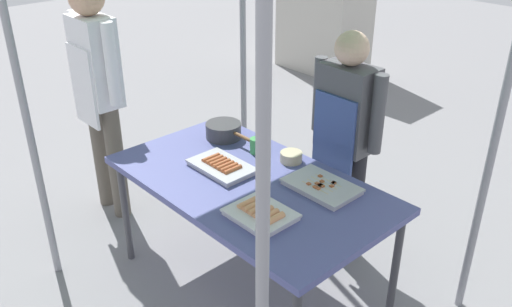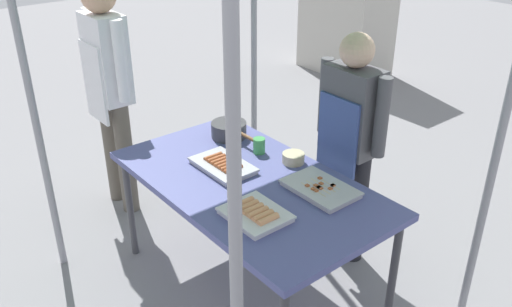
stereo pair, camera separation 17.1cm
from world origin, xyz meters
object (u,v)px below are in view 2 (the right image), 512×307
at_px(drink_cup_near_edge, 259,146).
at_px(customer_nearby, 109,79).
at_px(tray_grilled_sausages, 223,165).
at_px(condiment_bowl, 293,158).
at_px(tray_pork_links, 255,214).
at_px(cooking_wok, 229,129).
at_px(neighbor_stall_left, 348,1).
at_px(tray_meat_skewers, 320,189).
at_px(stall_table, 249,188).
at_px(vendor_woman, 349,133).

height_order(drink_cup_near_edge, customer_nearby, customer_nearby).
bearing_deg(tray_grilled_sausages, condiment_bowl, 60.85).
bearing_deg(tray_pork_links, drink_cup_near_edge, 139.21).
xyz_separation_m(tray_grilled_sausages, cooking_wok, (-0.32, 0.28, 0.03)).
xyz_separation_m(tray_pork_links, neighbor_stall_left, (-2.80, 3.72, 0.10)).
bearing_deg(tray_grilled_sausages, tray_meat_skewers, 25.28).
distance_m(tray_grilled_sausages, condiment_bowl, 0.41).
relative_size(stall_table, tray_meat_skewers, 4.11).
height_order(customer_nearby, neighbor_stall_left, neighbor_stall_left).
xyz_separation_m(stall_table, customer_nearby, (-1.35, -0.16, 0.31)).
height_order(tray_grilled_sausages, tray_pork_links, tray_pork_links).
xyz_separation_m(tray_meat_skewers, neighbor_stall_left, (-2.83, 3.29, 0.10)).
height_order(cooking_wok, drink_cup_near_edge, cooking_wok).
bearing_deg(tray_grilled_sausages, tray_pork_links, -18.67).
relative_size(customer_nearby, neighbor_stall_left, 0.97).
bearing_deg(neighbor_stall_left, tray_grilled_sausages, -57.10).
xyz_separation_m(stall_table, drink_cup_near_edge, (-0.22, 0.26, 0.10)).
xyz_separation_m(drink_cup_near_edge, neighbor_stall_left, (-2.27, 3.26, 0.07)).
xyz_separation_m(tray_pork_links, customer_nearby, (-1.66, 0.04, 0.23)).
height_order(tray_grilled_sausages, cooking_wok, cooking_wok).
bearing_deg(condiment_bowl, tray_grilled_sausages, -119.15).
relative_size(tray_meat_skewers, customer_nearby, 0.23).
bearing_deg(stall_table, cooking_wok, 154.45).
relative_size(tray_pork_links, drink_cup_near_edge, 3.31).
height_order(tray_grilled_sausages, vendor_woman, vendor_woman).
distance_m(tray_pork_links, vendor_woman, 0.93).
xyz_separation_m(drink_cup_near_edge, vendor_woman, (0.32, 0.45, 0.07)).
xyz_separation_m(tray_pork_links, vendor_woman, (-0.21, 0.90, 0.09)).
distance_m(customer_nearby, neighbor_stall_left, 3.86).
height_order(stall_table, customer_nearby, customer_nearby).
bearing_deg(drink_cup_near_edge, tray_pork_links, -40.79).
height_order(stall_table, neighbor_stall_left, neighbor_stall_left).
bearing_deg(cooking_wok, tray_grilled_sausages, -41.37).
bearing_deg(tray_grilled_sausages, drink_cup_near_edge, 94.18).
bearing_deg(stall_table, tray_grilled_sausages, -171.44).
bearing_deg(vendor_woman, stall_table, 82.46).
xyz_separation_m(stall_table, cooking_wok, (-0.52, 0.25, 0.11)).
distance_m(condiment_bowl, customer_nearby, 1.45).
relative_size(stall_table, neighbor_stall_left, 0.92).
bearing_deg(neighbor_stall_left, cooking_wok, -58.81).
relative_size(stall_table, tray_pork_links, 5.09).
height_order(tray_grilled_sausages, neighbor_stall_left, neighbor_stall_left).
relative_size(tray_meat_skewers, vendor_woman, 0.26).
relative_size(tray_grilled_sausages, neighbor_stall_left, 0.22).
bearing_deg(customer_nearby, tray_grilled_sausages, 6.55).
distance_m(condiment_bowl, neighbor_stall_left, 4.05).
distance_m(tray_meat_skewers, customer_nearby, 1.74).
xyz_separation_m(tray_meat_skewers, customer_nearby, (-1.68, -0.38, 0.24)).
xyz_separation_m(vendor_woman, neighbor_stall_left, (-2.59, 2.82, 0.01)).
relative_size(vendor_woman, neighbor_stall_left, 0.85).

